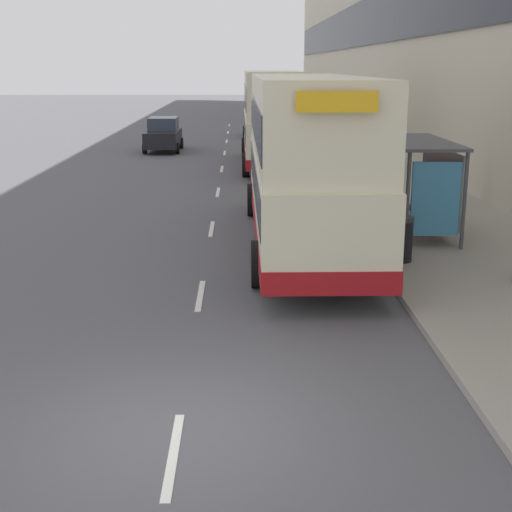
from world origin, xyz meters
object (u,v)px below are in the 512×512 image
litter_bin (401,239)px  pedestrian_1 (455,177)px  bus_shelter (427,170)px  double_decker_bus_ahead (273,117)px  car_0 (163,135)px  car_2 (258,123)px  double_decker_bus_near (305,158)px  car_1 (261,110)px

litter_bin → pedestrian_1: bearing=65.5°
bus_shelter → double_decker_bus_ahead: 14.84m
pedestrian_1 → car_0: bearing=125.3°
car_2 → litter_bin: car_2 is taller
double_decker_bus_near → car_2: 29.87m
litter_bin → car_1: bearing=92.2°
double_decker_bus_ahead → car_0: double_decker_bus_ahead is taller
double_decker_bus_near → car_0: (-5.84, 21.50, -1.39)m
car_0 → pedestrian_1: size_ratio=2.69×
car_0 → pedestrian_1: car_0 is taller
double_decker_bus_near → double_decker_bus_ahead: bearing=90.5°
double_decker_bus_near → car_0: size_ratio=2.68×
car_2 → pedestrian_1: bearing=-76.3°
double_decker_bus_ahead → car_1: 30.22m
double_decker_bus_ahead → litter_bin: double_decker_bus_ahead is taller
double_decker_bus_ahead → pedestrian_1: 11.25m
litter_bin → car_2: bearing=94.5°
car_2 → double_decker_bus_ahead: bearing=-88.8°
car_1 → pedestrian_1: bearing=-82.5°
car_0 → car_1: size_ratio=1.00×
double_decker_bus_near → pedestrian_1: 7.85m
double_decker_bus_ahead → car_2: bearing=91.2°
pedestrian_1 → litter_bin: size_ratio=1.52×
car_1 → double_decker_bus_near: bearing=-90.3°
bus_shelter → car_0: 22.78m
double_decker_bus_ahead → litter_bin: size_ratio=9.70×
litter_bin → car_0: bearing=108.6°
car_2 → car_0: bearing=-122.9°
bus_shelter → double_decker_bus_near: (-3.30, -0.65, 0.41)m
double_decker_bus_near → litter_bin: 3.35m
car_0 → pedestrian_1: 19.66m
litter_bin → double_decker_bus_near: bearing=135.0°
bus_shelter → car_2: bus_shelter is taller
double_decker_bus_ahead → car_1: size_ratio=2.37×
bus_shelter → double_decker_bus_ahead: double_decker_bus_ahead is taller
double_decker_bus_ahead → litter_bin: 17.37m
car_1 → car_2: car_2 is taller
pedestrian_1 → litter_bin: pedestrian_1 is taller
double_decker_bus_near → car_1: (0.24, 45.26, -1.44)m
car_0 → bus_shelter: bearing=113.7°
double_decker_bus_near → car_2: size_ratio=2.95×
bus_shelter → double_decker_bus_ahead: bearing=103.4°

